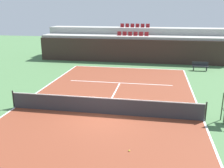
{
  "coord_description": "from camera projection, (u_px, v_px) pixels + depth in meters",
  "views": [
    {
      "loc": [
        2.83,
        -13.08,
        5.71
      ],
      "look_at": [
        0.14,
        2.0,
        1.2
      ],
      "focal_mm": 40.9,
      "sensor_mm": 36.0,
      "label": 1
    }
  ],
  "objects": [
    {
      "name": "service_line_far",
      "position": [
        120.0,
        83.0,
        20.48
      ],
      "size": [
        8.26,
        0.1,
        0.0
      ],
      "primitive_type": "cube",
      "color": "white",
      "rests_on": "court_surface"
    },
    {
      "name": "court_surface",
      "position": [
        103.0,
        114.0,
        14.44
      ],
      "size": [
        11.0,
        24.0,
        0.01
      ],
      "primitive_type": "cube",
      "color": "brown",
      "rests_on": "ground_plane"
    },
    {
      "name": "stands_tier_upper",
      "position": [
        134.0,
        42.0,
        31.32
      ],
      "size": [
        20.85,
        2.4,
        3.59
      ],
      "primitive_type": "cube",
      "color": "#9E9E99",
      "rests_on": "ground_plane"
    },
    {
      "name": "centre_service_line",
      "position": [
        113.0,
        96.0,
        17.46
      ],
      "size": [
        0.1,
        6.4,
        0.0
      ],
      "primitive_type": "cube",
      "color": "white",
      "rests_on": "court_surface"
    },
    {
      "name": "ground_plane",
      "position": [
        103.0,
        114.0,
        14.44
      ],
      "size": [
        80.0,
        80.0,
        0.0
      ],
      "primitive_type": "plane",
      "color": "#477042"
    },
    {
      "name": "seating_row_lower",
      "position": [
        133.0,
        35.0,
        28.82
      ],
      "size": [
        3.54,
        0.44,
        0.44
      ],
      "color": "maroon",
      "rests_on": "stands_tier_lower"
    },
    {
      "name": "baseline_far",
      "position": [
        128.0,
        68.0,
        25.72
      ],
      "size": [
        11.0,
        0.1,
        0.0
      ],
      "primitive_type": "cube",
      "color": "white",
      "rests_on": "court_surface"
    },
    {
      "name": "tennis_ball_0",
      "position": [
        129.0,
        151.0,
        10.62
      ],
      "size": [
        0.07,
        0.07,
        0.07
      ],
      "primitive_type": "sphere",
      "color": "#CCE033",
      "rests_on": "court_surface"
    },
    {
      "name": "player_bench",
      "position": [
        200.0,
        65.0,
        24.5
      ],
      "size": [
        1.5,
        0.4,
        0.85
      ],
      "color": "#232328",
      "rests_on": "ground_plane"
    },
    {
      "name": "sideline_left",
      "position": [
        15.0,
        107.0,
        15.36
      ],
      "size": [
        0.1,
        24.0,
        0.0
      ],
      "primitive_type": "cube",
      "color": "white",
      "rests_on": "court_surface"
    },
    {
      "name": "seating_row_upper",
      "position": [
        135.0,
        26.0,
        30.87
      ],
      "size": [
        3.54,
        0.44,
        0.44
      ],
      "color": "maroon",
      "rests_on": "stands_tier_upper"
    },
    {
      "name": "sideline_right",
      "position": [
        204.0,
        121.0,
        13.52
      ],
      "size": [
        0.1,
        24.0,
        0.0
      ],
      "primitive_type": "cube",
      "color": "white",
      "rests_on": "court_surface"
    },
    {
      "name": "tennis_net",
      "position": [
        103.0,
        106.0,
        14.3
      ],
      "size": [
        11.08,
        0.08,
        1.07
      ],
      "color": "black",
      "rests_on": "court_surface"
    },
    {
      "name": "stands_tier_lower",
      "position": [
        132.0,
        48.0,
        29.17
      ],
      "size": [
        20.85,
        2.4,
        2.82
      ],
      "primitive_type": "cube",
      "color": "#9E9E99",
      "rests_on": "ground_plane"
    },
    {
      "name": "back_wall",
      "position": [
        131.0,
        51.0,
        27.93
      ],
      "size": [
        20.85,
        0.3,
        2.56
      ],
      "primitive_type": "cube",
      "color": "#33231E",
      "rests_on": "ground_plane"
    }
  ]
}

